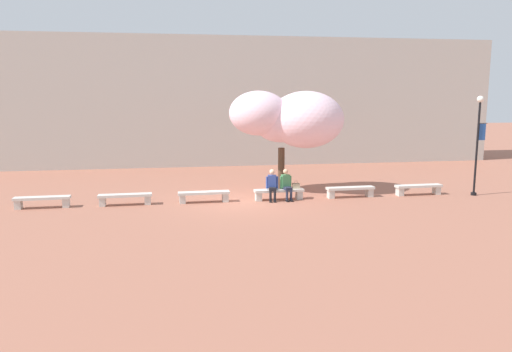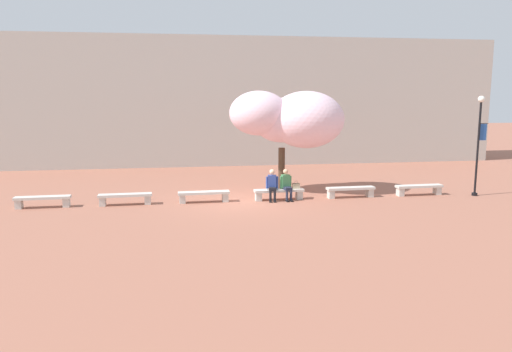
# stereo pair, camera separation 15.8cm
# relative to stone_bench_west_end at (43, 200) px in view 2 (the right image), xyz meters

# --- Properties ---
(ground_plane) EXTENTS (100.00, 100.00, 0.00)m
(ground_plane) POSITION_rel_stone_bench_west_end_xyz_m (7.79, 0.00, -0.31)
(ground_plane) COLOR #9E604C
(building_facade) EXTENTS (35.32, 4.00, 7.79)m
(building_facade) POSITION_rel_stone_bench_west_end_xyz_m (7.79, 12.13, 3.59)
(building_facade) COLOR #B7B2A8
(building_facade) RESTS_ON ground
(stone_bench_west_end) EXTENTS (2.09, 0.47, 0.45)m
(stone_bench_west_end) POSITION_rel_stone_bench_west_end_xyz_m (0.00, 0.00, 0.00)
(stone_bench_west_end) COLOR beige
(stone_bench_west_end) RESTS_ON ground
(stone_bench_near_west) EXTENTS (2.09, 0.47, 0.45)m
(stone_bench_near_west) POSITION_rel_stone_bench_west_end_xyz_m (3.12, 0.00, 0.00)
(stone_bench_near_west) COLOR beige
(stone_bench_near_west) RESTS_ON ground
(stone_bench_center) EXTENTS (2.09, 0.47, 0.45)m
(stone_bench_center) POSITION_rel_stone_bench_west_end_xyz_m (6.23, 0.00, 0.00)
(stone_bench_center) COLOR beige
(stone_bench_center) RESTS_ON ground
(stone_bench_near_east) EXTENTS (2.09, 0.47, 0.45)m
(stone_bench_near_east) POSITION_rel_stone_bench_west_end_xyz_m (9.35, 0.00, 0.00)
(stone_bench_near_east) COLOR beige
(stone_bench_near_east) RESTS_ON ground
(stone_bench_east_end) EXTENTS (2.09, 0.47, 0.45)m
(stone_bench_east_end) POSITION_rel_stone_bench_west_end_xyz_m (12.46, 0.00, 0.00)
(stone_bench_east_end) COLOR beige
(stone_bench_east_end) RESTS_ON ground
(stone_bench_far_east) EXTENTS (2.09, 0.47, 0.45)m
(stone_bench_far_east) POSITION_rel_stone_bench_west_end_xyz_m (15.58, 0.00, 0.00)
(stone_bench_far_east) COLOR beige
(stone_bench_far_east) RESTS_ON ground
(person_seated_left) EXTENTS (0.51, 0.71, 1.29)m
(person_seated_left) POSITION_rel_stone_bench_west_end_xyz_m (9.05, -0.05, 0.39)
(person_seated_left) COLOR black
(person_seated_left) RESTS_ON ground
(person_seated_right) EXTENTS (0.50, 0.72, 1.29)m
(person_seated_right) POSITION_rel_stone_bench_west_end_xyz_m (9.65, -0.05, 0.39)
(person_seated_right) COLOR black
(person_seated_right) RESTS_ON ground
(handbag) EXTENTS (0.30, 0.15, 0.34)m
(handbag) POSITION_rel_stone_bench_west_end_xyz_m (10.09, 0.03, 0.27)
(handbag) COLOR tan
(handbag) RESTS_ON stone_bench_near_east
(cherry_tree_main) EXTENTS (5.05, 3.22, 4.51)m
(cherry_tree_main) POSITION_rel_stone_bench_west_end_xyz_m (10.10, 1.50, 2.99)
(cherry_tree_main) COLOR #473323
(cherry_tree_main) RESTS_ON ground
(lamp_post_with_banner) EXTENTS (0.54, 0.28, 4.29)m
(lamp_post_with_banner) POSITION_rel_stone_bench_west_end_xyz_m (17.95, -0.46, 2.26)
(lamp_post_with_banner) COLOR black
(lamp_post_with_banner) RESTS_ON ground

